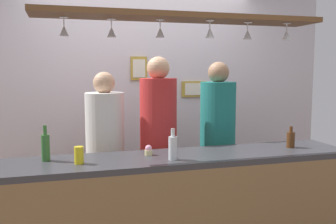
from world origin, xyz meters
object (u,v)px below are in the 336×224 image
object	(u,v)px
cupcake	(149,150)
drink_can	(79,155)
person_right_teal_shirt	(218,133)
bottle_beer_brown_stubby	(291,139)
person_left_white_patterned_shirt	(105,145)
picture_frame_lower_pair	(194,89)
bottle_soda_clear	(173,147)
bottle_beer_green_import	(46,147)
person_middle_red_shirt	(158,133)
picture_frame_crest	(139,68)

from	to	relation	value
cupcake	drink_can	bearing A→B (deg)	-166.32
person_right_teal_shirt	bottle_beer_brown_stubby	size ratio (longest dim) A/B	9.56
bottle_beer_brown_stubby	person_left_white_patterned_shirt	bearing A→B (deg)	157.59
person_right_teal_shirt	bottle_beer_brown_stubby	distance (m)	0.73
person_left_white_patterned_shirt	picture_frame_lower_pair	bearing A→B (deg)	34.62
bottle_beer_brown_stubby	cupcake	bearing A→B (deg)	177.27
bottle_soda_clear	picture_frame_lower_pair	distance (m)	1.72
person_right_teal_shirt	bottle_beer_green_import	xyz separation A→B (m)	(-1.57, -0.53, 0.06)
person_left_white_patterned_shirt	bottle_beer_green_import	size ratio (longest dim) A/B	6.26
cupcake	bottle_soda_clear	bearing A→B (deg)	-55.63
cupcake	person_middle_red_shirt	bearing A→B (deg)	67.99
person_right_teal_shirt	picture_frame_lower_pair	world-z (taller)	person_right_teal_shirt
bottle_beer_green_import	picture_frame_crest	xyz separation A→B (m)	(0.96, 1.30, 0.56)
person_left_white_patterned_shirt	bottle_beer_brown_stubby	bearing A→B (deg)	-22.41
person_right_teal_shirt	bottle_beer_brown_stubby	xyz separation A→B (m)	(0.40, -0.61, 0.03)
bottle_beer_brown_stubby	picture_frame_lower_pair	world-z (taller)	picture_frame_lower_pair
bottle_soda_clear	picture_frame_lower_pair	bearing A→B (deg)	64.75
person_left_white_patterned_shirt	person_middle_red_shirt	distance (m)	0.50
cupcake	picture_frame_lower_pair	bearing A→B (deg)	57.23
person_left_white_patterned_shirt	drink_can	size ratio (longest dim) A/B	13.35
person_right_teal_shirt	picture_frame_crest	xyz separation A→B (m)	(-0.61, 0.77, 0.62)
cupcake	picture_frame_lower_pair	world-z (taller)	picture_frame_lower_pair
person_middle_red_shirt	drink_can	xyz separation A→B (m)	(-0.75, -0.68, -0.01)
bottle_beer_green_import	picture_frame_crest	distance (m)	1.71
picture_frame_lower_pair	picture_frame_crest	distance (m)	0.69
cupcake	picture_frame_crest	bearing A→B (deg)	81.17
bottle_beer_brown_stubby	drink_can	size ratio (longest dim) A/B	1.48
person_left_white_patterned_shirt	picture_frame_lower_pair	distance (m)	1.43
bottle_beer_brown_stubby	picture_frame_lower_pair	size ratio (longest dim) A/B	0.60
cupcake	picture_frame_lower_pair	distance (m)	1.63
cupcake	picture_frame_lower_pair	size ratio (longest dim) A/B	0.26
person_middle_red_shirt	picture_frame_crest	size ratio (longest dim) A/B	6.79
bottle_beer_brown_stubby	picture_frame_lower_pair	bearing A→B (deg)	104.63
person_middle_red_shirt	picture_frame_lower_pair	world-z (taller)	person_middle_red_shirt
person_right_teal_shirt	drink_can	size ratio (longest dim) A/B	14.11
person_middle_red_shirt	cupcake	bearing A→B (deg)	-112.01
person_middle_red_shirt	picture_frame_lower_pair	distance (m)	1.06
picture_frame_lower_pair	cupcake	bearing A→B (deg)	-122.77
person_left_white_patterned_shirt	person_right_teal_shirt	world-z (taller)	person_right_teal_shirt
person_right_teal_shirt	bottle_beer_green_import	size ratio (longest dim) A/B	6.62
person_left_white_patterned_shirt	bottle_soda_clear	world-z (taller)	person_left_white_patterned_shirt
person_middle_red_shirt	bottle_beer_green_import	distance (m)	1.11
bottle_beer_brown_stubby	bottle_beer_green_import	size ratio (longest dim) A/B	0.69
picture_frame_crest	person_middle_red_shirt	bearing A→B (deg)	-88.71
person_middle_red_shirt	picture_frame_lower_pair	size ratio (longest dim) A/B	5.89
bottle_beer_brown_stubby	picture_frame_lower_pair	xyz separation A→B (m)	(-0.36, 1.38, 0.36)
cupcake	picture_frame_crest	size ratio (longest dim) A/B	0.30
drink_can	cupcake	xyz separation A→B (m)	(0.53, 0.13, -0.03)
person_right_teal_shirt	person_middle_red_shirt	bearing A→B (deg)	180.00
person_right_teal_shirt	cupcake	xyz separation A→B (m)	(-0.82, -0.55, -0.01)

